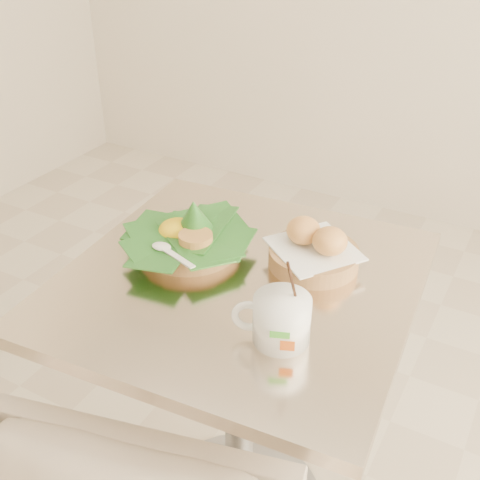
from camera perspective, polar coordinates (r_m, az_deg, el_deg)
The scene contains 5 objects.
floor at distance 1.85m, azimuth -4.78°, elevation -20.84°, with size 3.60×3.60×0.00m, color beige.
cafe_table at distance 1.37m, azimuth -0.06°, elevation -11.10°, with size 0.75×0.75×0.75m.
rice_basket at distance 1.31m, azimuth -4.84°, elevation 0.47°, with size 0.27×0.27×0.14m.
bread_basket at distance 1.26m, azimuth 7.07°, elevation -0.98°, with size 0.22×0.22×0.10m.
coffee_mug at distance 1.06m, azimuth 3.82°, elevation -7.43°, with size 0.14×0.11×0.18m.
Camera 1 is at (0.67, -0.91, 1.46)m, focal length 45.00 mm.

